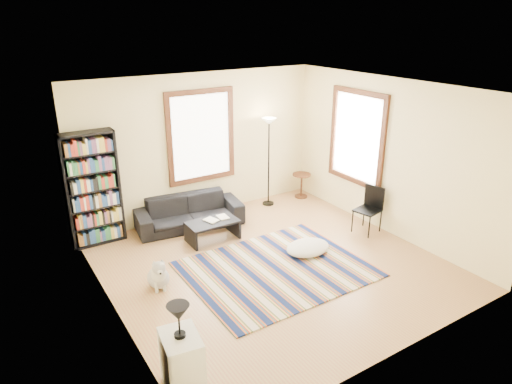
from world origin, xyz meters
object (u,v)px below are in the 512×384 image
coffee_table (213,230)px  dog (158,272)px  floor_cushion (308,247)px  folding_chair (367,210)px  sofa (189,212)px  bookshelf (93,189)px  white_cabinet (182,364)px  side_table (301,186)px  floor_lamp (269,162)px

coffee_table → dog: bearing=-146.2°
dog → floor_cushion: bearing=3.4°
floor_cushion → folding_chair: folding_chair is taller
coffee_table → floor_cushion: coffee_table is taller
coffee_table → dog: 1.67m
sofa → bookshelf: bookshelf is taller
white_cabinet → floor_cushion: bearing=37.5°
bookshelf → dog: bearing=-79.4°
side_table → folding_chair: (-0.05, -2.03, 0.16)m
side_table → dog: size_ratio=1.07×
floor_lamp → dog: floor_lamp is taller
floor_cushion → white_cabinet: size_ratio=1.12×
floor_lamp → white_cabinet: (-3.66, -3.81, -0.58)m
folding_chair → white_cabinet: size_ratio=1.23×
floor_lamp → folding_chair: (0.79, -2.08, -0.50)m
sofa → side_table: 2.72m
folding_chair → white_cabinet: (-4.45, -1.73, -0.08)m
side_table → dog: side_table is taller
sofa → bookshelf: bearing=178.7°
sofa → folding_chair: (2.66, -1.98, 0.14)m
coffee_table → bookshelf: bearing=150.0°
bookshelf → side_table: 4.42m
bookshelf → side_table: bearing=-3.0°
coffee_table → folding_chair: 2.85m
bookshelf → floor_lamp: 3.51m
white_cabinet → folding_chair: bearing=29.9°
floor_lamp → folding_chair: floor_lamp is taller
coffee_table → floor_cushion: size_ratio=1.15×
folding_chair → white_cabinet: folding_chair is taller
coffee_table → floor_cushion: (1.13, -1.30, -0.08)m
floor_lamp → white_cabinet: bearing=-133.8°
white_cabinet → side_table: bearing=48.5°
sofa → floor_cushion: sofa is taller
coffee_table → floor_lamp: bearing=25.4°
bookshelf → dog: bookshelf is taller
floor_cushion → white_cabinet: (-3.03, -1.67, 0.25)m
floor_lamp → coffee_table: bearing=-154.6°
sofa → dog: bearing=-119.3°
sofa → dog: size_ratio=3.96×
floor_lamp → folding_chair: bearing=-69.2°
bookshelf → coffee_table: 2.18m
sofa → dog: 2.10m
coffee_table → folding_chair: size_ratio=1.05×
sofa → folding_chair: size_ratio=2.31×
floor_cushion → dog: 2.55m
floor_cushion → folding_chair: 1.46m
sofa → white_cabinet: size_ratio=2.84×
coffee_table → white_cabinet: white_cabinet is taller
coffee_table → side_table: size_ratio=1.67×
floor_cushion → dog: bearing=171.6°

